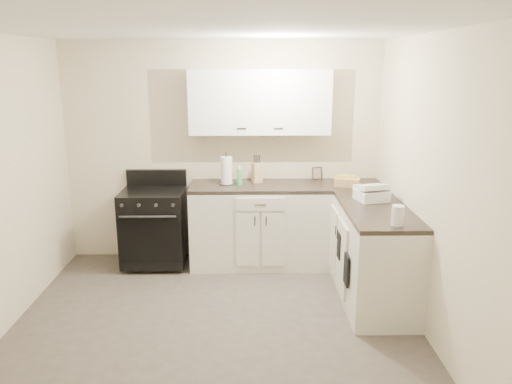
{
  "coord_description": "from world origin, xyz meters",
  "views": [
    {
      "loc": [
        0.3,
        -3.9,
        2.26
      ],
      "look_at": [
        0.37,
        0.85,
        1.02
      ],
      "focal_mm": 35.0,
      "sensor_mm": 36.0,
      "label": 1
    }
  ],
  "objects_px": {
    "stove": "(154,227)",
    "countertop_grill": "(371,195)",
    "knife_block": "(257,172)",
    "wicker_basket": "(347,182)",
    "paper_towel": "(227,171)"
  },
  "relations": [
    {
      "from": "knife_block",
      "to": "stove",
      "type": "bearing_deg",
      "value": 164.23
    },
    {
      "from": "wicker_basket",
      "to": "knife_block",
      "type": "bearing_deg",
      "value": 168.98
    },
    {
      "from": "stove",
      "to": "wicker_basket",
      "type": "xyz_separation_m",
      "value": [
        2.16,
        -0.04,
        0.52
      ]
    },
    {
      "from": "countertop_grill",
      "to": "paper_towel",
      "type": "bearing_deg",
      "value": 140.23
    },
    {
      "from": "stove",
      "to": "countertop_grill",
      "type": "bearing_deg",
      "value": -15.69
    },
    {
      "from": "stove",
      "to": "knife_block",
      "type": "relative_size",
      "value": 3.75
    },
    {
      "from": "wicker_basket",
      "to": "countertop_grill",
      "type": "xyz_separation_m",
      "value": [
        0.13,
        -0.6,
        0.01
      ]
    },
    {
      "from": "paper_towel",
      "to": "countertop_grill",
      "type": "bearing_deg",
      "value": -25.3
    },
    {
      "from": "wicker_basket",
      "to": "paper_towel",
      "type": "bearing_deg",
      "value": 176.09
    },
    {
      "from": "stove",
      "to": "knife_block",
      "type": "bearing_deg",
      "value": 7.33
    },
    {
      "from": "knife_block",
      "to": "wicker_basket",
      "type": "bearing_deg",
      "value": -34.12
    },
    {
      "from": "knife_block",
      "to": "paper_towel",
      "type": "xyz_separation_m",
      "value": [
        -0.34,
        -0.1,
        0.04
      ]
    },
    {
      "from": "paper_towel",
      "to": "wicker_basket",
      "type": "relative_size",
      "value": 1.16
    },
    {
      "from": "countertop_grill",
      "to": "wicker_basket",
      "type": "bearing_deg",
      "value": 87.37
    },
    {
      "from": "stove",
      "to": "paper_towel",
      "type": "relative_size",
      "value": 2.69
    }
  ]
}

